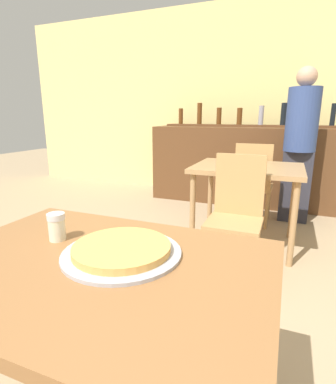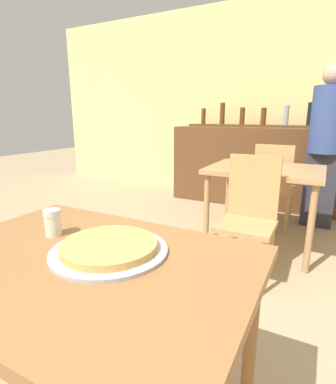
% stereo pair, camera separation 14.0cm
% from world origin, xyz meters
% --- Properties ---
extents(wall_back, '(8.00, 0.05, 2.80)m').
position_xyz_m(wall_back, '(0.00, 4.03, 1.40)').
color(wall_back, '#EAD684').
rests_on(wall_back, ground_plane).
extents(dining_table_near, '(1.10, 0.79, 0.76)m').
position_xyz_m(dining_table_near, '(0.00, 0.00, 0.67)').
color(dining_table_near, brown).
rests_on(dining_table_near, ground_plane).
extents(dining_table_far, '(0.96, 0.77, 0.76)m').
position_xyz_m(dining_table_far, '(0.21, 2.07, 0.67)').
color(dining_table_far, '#A87F51').
rests_on(dining_table_far, ground_plane).
extents(bar_counter, '(2.60, 0.56, 1.05)m').
position_xyz_m(bar_counter, '(0.00, 3.53, 0.53)').
color(bar_counter, brown).
rests_on(bar_counter, ground_plane).
extents(bar_back_shelf, '(2.39, 0.24, 0.33)m').
position_xyz_m(bar_back_shelf, '(0.00, 3.67, 1.12)').
color(bar_back_shelf, brown).
rests_on(bar_back_shelf, bar_counter).
extents(chair_far_side_front, '(0.40, 0.40, 0.92)m').
position_xyz_m(chair_far_side_front, '(0.21, 1.52, 0.52)').
color(chair_far_side_front, tan).
rests_on(chair_far_side_front, ground_plane).
extents(chair_far_side_back, '(0.40, 0.40, 0.92)m').
position_xyz_m(chair_far_side_back, '(0.21, 2.62, 0.52)').
color(chair_far_side_back, tan).
rests_on(chair_far_side_back, ground_plane).
extents(pizza_tray, '(0.40, 0.40, 0.04)m').
position_xyz_m(pizza_tray, '(0.05, 0.08, 0.77)').
color(pizza_tray, '#A3A3A8').
rests_on(pizza_tray, dining_table_near).
extents(cheese_shaker, '(0.06, 0.06, 0.10)m').
position_xyz_m(cheese_shaker, '(-0.23, 0.09, 0.81)').
color(cheese_shaker, beige).
rests_on(cheese_shaker, dining_table_near).
extents(person_standing, '(0.34, 0.34, 1.71)m').
position_xyz_m(person_standing, '(0.64, 2.95, 0.93)').
color(person_standing, '#2D2D38').
rests_on(person_standing, ground_plane).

